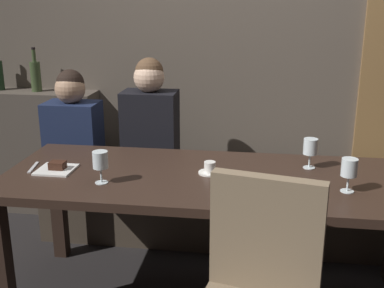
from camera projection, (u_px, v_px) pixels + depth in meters
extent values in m
cube|color=brown|center=(233.00, 16.00, 3.42)|extent=(6.00, 0.12, 3.00)
cube|color=#494138|center=(30.00, 151.00, 3.76)|extent=(1.10, 0.28, 0.95)
cube|color=black|center=(2.00, 263.00, 2.41)|extent=(0.08, 0.08, 0.69)
cube|color=black|center=(59.00, 206.00, 3.07)|extent=(0.08, 0.08, 0.69)
cube|color=#302119|center=(214.00, 180.00, 2.49)|extent=(2.20, 0.84, 0.04)
cube|color=#40352A|center=(223.00, 217.00, 3.31)|extent=(2.50, 0.40, 0.35)
cube|color=brown|center=(224.00, 187.00, 3.25)|extent=(2.50, 0.44, 0.10)
cube|color=#7F6B51|center=(266.00, 234.00, 1.87)|extent=(0.44, 0.15, 0.48)
cube|color=#192342|center=(74.00, 139.00, 3.27)|extent=(0.36, 0.24, 0.50)
sphere|color=tan|center=(70.00, 89.00, 3.17)|extent=(0.20, 0.20, 0.20)
sphere|color=black|center=(70.00, 83.00, 3.17)|extent=(0.18, 0.18, 0.18)
cube|color=black|center=(151.00, 135.00, 3.22)|extent=(0.36, 0.24, 0.59)
sphere|color=#DBB293|center=(149.00, 77.00, 3.11)|extent=(0.20, 0.20, 0.20)
sphere|color=brown|center=(149.00, 72.00, 3.11)|extent=(0.18, 0.18, 0.18)
cylinder|color=#384728|center=(36.00, 77.00, 3.57)|extent=(0.08, 0.08, 0.22)
cylinder|color=#384728|center=(34.00, 56.00, 3.53)|extent=(0.03, 0.03, 0.09)
cylinder|color=black|center=(33.00, 48.00, 3.51)|extent=(0.03, 0.03, 0.02)
cylinder|color=silver|center=(347.00, 191.00, 2.28)|extent=(0.06, 0.06, 0.00)
cylinder|color=silver|center=(348.00, 183.00, 2.27)|extent=(0.01, 0.01, 0.07)
cylinder|color=silver|center=(349.00, 167.00, 2.25)|extent=(0.08, 0.08, 0.08)
cylinder|color=silver|center=(309.00, 168.00, 2.60)|extent=(0.06, 0.06, 0.00)
cylinder|color=silver|center=(309.00, 161.00, 2.59)|extent=(0.01, 0.01, 0.07)
cylinder|color=silver|center=(310.00, 146.00, 2.56)|extent=(0.08, 0.08, 0.08)
cylinder|color=silver|center=(102.00, 182.00, 2.39)|extent=(0.06, 0.06, 0.00)
cylinder|color=silver|center=(101.00, 175.00, 2.38)|extent=(0.01, 0.01, 0.07)
cylinder|color=silver|center=(100.00, 160.00, 2.35)|extent=(0.08, 0.08, 0.08)
cylinder|color=maroon|center=(101.00, 164.00, 2.36)|extent=(0.07, 0.07, 0.03)
cylinder|color=white|center=(210.00, 173.00, 2.52)|extent=(0.12, 0.12, 0.01)
cylinder|color=white|center=(210.00, 167.00, 2.51)|extent=(0.06, 0.06, 0.06)
cylinder|color=brown|center=(210.00, 162.00, 2.50)|extent=(0.05, 0.05, 0.01)
cube|color=white|center=(56.00, 170.00, 2.56)|extent=(0.19, 0.19, 0.01)
cube|color=#381E14|center=(58.00, 165.00, 2.55)|extent=(0.08, 0.06, 0.04)
cube|color=silver|center=(33.00, 167.00, 2.60)|extent=(0.05, 0.17, 0.01)
cube|color=silver|center=(259.00, 183.00, 2.38)|extent=(0.13, 0.12, 0.01)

